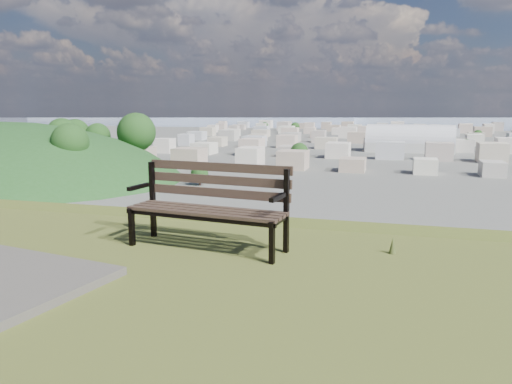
% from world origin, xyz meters
% --- Properties ---
extents(park_bench, '(1.82, 0.78, 0.92)m').
position_xyz_m(park_bench, '(0.44, 2.92, 25.52)').
color(park_bench, '#453528').
rests_on(park_bench, hilltop_mesa).
extents(arena, '(48.66, 22.42, 20.16)m').
position_xyz_m(arena, '(9.32, 294.17, 4.75)').
color(arena, silver).
rests_on(arena, ground).
extents(green_wooded_hill, '(159.13, 127.31, 79.57)m').
position_xyz_m(green_wooded_hill, '(-137.25, 146.38, 0.12)').
color(green_wooded_hill, '#1D4319').
rests_on(green_wooded_hill, ground).
extents(city_blocks, '(395.00, 361.00, 7.00)m').
position_xyz_m(city_blocks, '(0.00, 394.44, 3.50)').
color(city_blocks, silver).
rests_on(city_blocks, ground).
extents(city_trees, '(406.52, 387.20, 9.98)m').
position_xyz_m(city_trees, '(-26.39, 319.00, 4.83)').
color(city_trees, '#36221B').
rests_on(city_trees, ground).
extents(bay_water, '(2400.00, 700.00, 0.12)m').
position_xyz_m(bay_water, '(0.00, 900.00, 0.00)').
color(bay_water, '#7F89A2').
rests_on(bay_water, ground).
extents(far_hills, '(2050.00, 340.00, 60.00)m').
position_xyz_m(far_hills, '(-60.92, 1402.93, 25.47)').
color(far_hills, '#A4B5CC').
rests_on(far_hills, ground).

